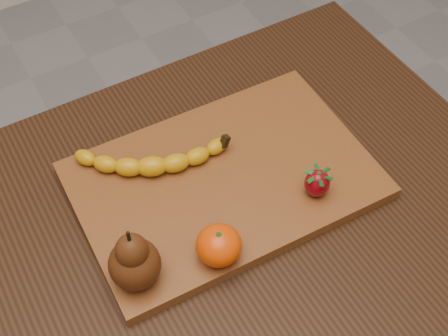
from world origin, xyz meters
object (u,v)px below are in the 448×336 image
cutting_board (224,180)px  pear (133,257)px  table (203,264)px  mandarin (219,245)px

cutting_board → pear: bearing=-152.2°
table → mandarin: (-0.00, -0.06, 0.14)m
table → pear: bearing=-164.2°
pear → mandarin: 0.12m
cutting_board → mandarin: size_ratio=7.04×
table → pear: (-0.12, -0.03, 0.17)m
table → mandarin: size_ratio=15.64×
cutting_board → pear: size_ratio=4.08×
table → mandarin: mandarin is taller
mandarin → pear: bearing=167.1°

